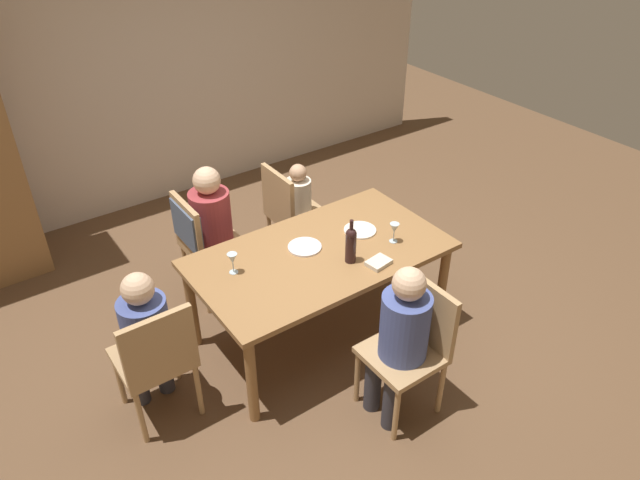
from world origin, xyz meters
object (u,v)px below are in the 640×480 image
(person_man_guest, at_px, (401,334))
(person_child_small, at_px, (301,204))
(dining_table, at_px, (320,261))
(dinner_plate_guest_left, at_px, (360,230))
(chair_left_end, at_px, (156,357))
(person_man_bearded, at_px, (146,333))
(chair_near, at_px, (413,341))
(chair_far_right, at_px, (290,211))
(wine_glass_near_left, at_px, (232,259))
(wine_glass_centre, at_px, (394,229))
(chair_far_left, at_px, (198,236))
(dinner_plate_host, at_px, (305,247))
(wine_bottle_tall_green, at_px, (351,244))
(person_woman_host, at_px, (215,223))

(person_man_guest, xyz_separation_m, person_child_small, (0.45, 1.75, -0.09))
(dining_table, bearing_deg, dinner_plate_guest_left, 7.02)
(chair_left_end, bearing_deg, dining_table, 3.93)
(chair_left_end, distance_m, person_man_bearded, 0.15)
(chair_near, height_order, chair_far_right, same)
(dining_table, distance_m, person_man_guest, 0.88)
(chair_left_end, bearing_deg, chair_far_right, 31.36)
(wine_glass_near_left, bearing_deg, dinner_plate_guest_left, -5.17)
(chair_far_right, bearing_deg, chair_near, -7.33)
(chair_near, relative_size, wine_glass_near_left, 6.17)
(wine_glass_centre, bearing_deg, wine_glass_near_left, 163.20)
(chair_far_left, distance_m, dinner_plate_guest_left, 1.24)
(chair_near, distance_m, dinner_plate_host, 1.01)
(wine_bottle_tall_green, bearing_deg, wine_glass_centre, 1.55)
(chair_far_left, xyz_separation_m, person_man_bearded, (-0.75, -0.85, 0.04))
(chair_far_left, relative_size, person_man_bearded, 0.84)
(chair_left_end, height_order, dinner_plate_host, chair_left_end)
(chair_left_end, relative_size, wine_glass_near_left, 6.17)
(wine_glass_near_left, xyz_separation_m, dinner_plate_guest_left, (0.99, -0.09, -0.10))
(person_woman_host, xyz_separation_m, wine_glass_near_left, (-0.23, -0.74, 0.19))
(person_man_bearded, distance_m, dinner_plate_guest_left, 1.67)
(person_man_guest, xyz_separation_m, wine_bottle_tall_green, (0.13, 0.67, 0.23))
(wine_bottle_tall_green, xyz_separation_m, dinner_plate_guest_left, (0.29, 0.25, -0.13))
(chair_far_left, height_order, person_child_small, person_child_small)
(person_woman_host, distance_m, dinner_plate_guest_left, 1.13)
(person_man_bearded, bearing_deg, dining_table, -1.15)
(wine_glass_near_left, xyz_separation_m, dinner_plate_host, (0.54, -0.03, -0.10))
(dining_table, relative_size, person_man_guest, 1.59)
(chair_near, xyz_separation_m, wine_glass_near_left, (-0.69, 1.02, 0.31))
(chair_near, xyz_separation_m, dinner_plate_host, (-0.15, 0.98, 0.21))
(chair_far_right, relative_size, wine_bottle_tall_green, 2.82)
(dinner_plate_host, height_order, dinner_plate_guest_left, same)
(wine_bottle_tall_green, bearing_deg, chair_near, -91.64)
(chair_far_right, height_order, person_woman_host, person_woman_host)
(chair_near, relative_size, person_man_guest, 0.82)
(wine_bottle_tall_green, bearing_deg, person_child_small, 73.64)
(dining_table, relative_size, person_man_bearded, 1.62)
(chair_far_left, bearing_deg, wine_glass_near_left, -6.00)
(person_woman_host, xyz_separation_m, dinner_plate_guest_left, (0.77, -0.83, 0.09))
(chair_left_end, distance_m, person_man_guest, 1.48)
(person_woman_host, bearing_deg, dinner_plate_host, 22.24)
(person_woman_host, relative_size, dinner_plate_host, 4.82)
(dining_table, bearing_deg, chair_near, -84.32)
(wine_glass_centre, bearing_deg, chair_far_left, 133.75)
(person_woman_host, relative_size, person_man_guest, 1.02)
(chair_left_end, height_order, wine_glass_centre, chair_left_end)
(person_child_small, relative_size, wine_glass_near_left, 6.28)
(dinner_plate_host, bearing_deg, chair_near, -81.58)
(dining_table, xyz_separation_m, dinner_plate_host, (-0.06, 0.10, 0.09))
(dinner_plate_guest_left, bearing_deg, wine_bottle_tall_green, -138.42)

